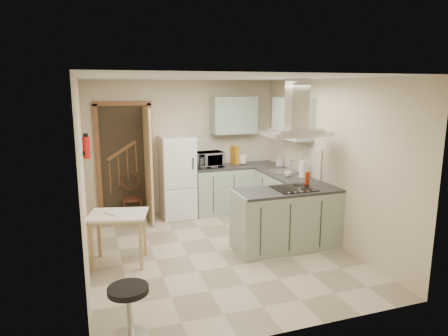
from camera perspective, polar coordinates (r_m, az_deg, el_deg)
name	(u,v)px	position (r m, az deg, el deg)	size (l,w,h in m)	color
floor	(218,251)	(6.01, -0.86, -11.79)	(4.20, 4.20, 0.00)	#BCAA92
ceiling	(218,78)	(5.52, -0.93, 12.79)	(4.20, 4.20, 0.00)	silver
back_wall	(184,147)	(7.63, -5.78, 2.96)	(3.60, 3.60, 0.00)	beige
left_wall	(83,177)	(5.37, -19.49, -1.27)	(4.20, 4.20, 0.00)	beige
right_wall	(328,161)	(6.41, 14.60, 1.01)	(4.20, 4.20, 0.00)	beige
doorway	(125,161)	(7.46, -13.95, 0.93)	(1.10, 0.12, 2.10)	brown
fridge	(177,177)	(7.39, -6.68, -1.28)	(0.60, 0.60, 1.50)	white
counter_back	(222,189)	(7.68, -0.34, -3.01)	(1.08, 0.60, 0.90)	#9EB2A0
counter_right	(277,194)	(7.39, 7.54, -3.70)	(0.60, 1.95, 0.90)	#9EB2A0
splashback	(231,150)	(7.90, 1.05, 2.58)	(1.68, 0.02, 0.50)	beige
wall_cabinet_back	(234,115)	(7.67, 1.42, 7.57)	(0.85, 0.35, 0.70)	#9EB2A0
wall_cabinet_right	(293,118)	(6.97, 9.78, 7.01)	(0.35, 0.90, 0.70)	#9EB2A0
peninsula	(287,219)	(6.07, 8.98, -7.14)	(1.55, 0.65, 0.90)	#9EB2A0
hob	(294,188)	(5.99, 9.97, -2.89)	(0.58, 0.50, 0.01)	black
extractor_hood	(296,133)	(5.84, 10.24, 4.87)	(0.90, 0.55, 0.10)	silver
sink	(282,172)	(7.13, 8.26, -0.52)	(0.45, 0.40, 0.01)	silver
fire_extinguisher	(86,148)	(6.21, -19.06, 2.76)	(0.10, 0.10, 0.32)	#B2140F
drop_leaf_table	(119,238)	(5.69, -14.74, -9.71)	(0.76, 0.57, 0.71)	tan
bentwood_chair	(132,199)	(7.39, -13.02, -4.34)	(0.35, 0.35, 0.79)	#462517
stool	(129,312)	(4.16, -13.38, -19.37)	(0.39, 0.39, 0.53)	black
microwave	(209,159)	(7.48, -2.14, 1.23)	(0.52, 0.35, 0.29)	black
kettle	(243,159)	(7.75, 2.74, 1.31)	(0.14, 0.14, 0.21)	white
cereal_box	(235,155)	(7.81, 1.58, 1.87)	(0.09, 0.23, 0.34)	orange
soap_bottle	(280,161)	(7.62, 7.96, 1.06)	(0.10, 0.10, 0.22)	#A3A4AF
paper_towel	(303,169)	(6.73, 11.21, -0.10)	(0.12, 0.12, 0.29)	white
cup	(288,174)	(6.75, 9.15, -0.85)	(0.12, 0.12, 0.10)	silver
red_bottle	(307,179)	(6.24, 11.79, -1.48)	(0.07, 0.07, 0.20)	#A52A0E
book	(109,211)	(5.55, -16.17, -5.95)	(0.15, 0.21, 0.09)	#A8383B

